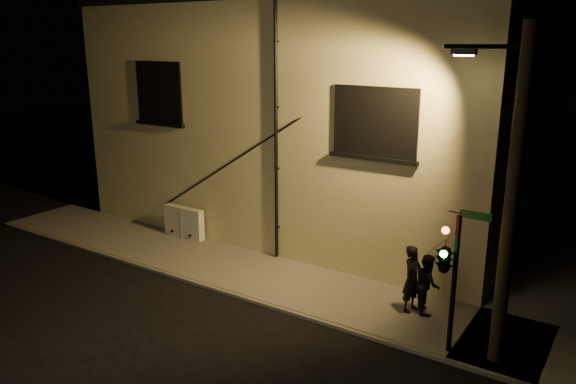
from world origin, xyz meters
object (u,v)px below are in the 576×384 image
Objects in this scene: pedestrian_a at (412,279)px; traffic_signal at (446,257)px; utility_cabinet at (184,222)px; streetlamp_pole at (509,196)px; pedestrian_b at (427,283)px.

pedestrian_a is 2.49m from traffic_signal.
utility_cabinet is at bearing 94.81° from pedestrian_a.
streetlamp_pole is (2.46, -1.17, 2.98)m from pedestrian_a.
pedestrian_a is at bearing -5.89° from utility_cabinet.
traffic_signal reaches higher than pedestrian_b.
streetlamp_pole is at bearing -104.85° from pedestrian_a.
streetlamp_pole is at bearing 17.98° from traffic_signal.
streetlamp_pole reaches higher than utility_cabinet.
pedestrian_b reaches higher than utility_cabinet.
traffic_signal reaches higher than pedestrian_a.
pedestrian_b is 2.49m from traffic_signal.
pedestrian_a is at bearing 85.51° from pedestrian_b.
streetlamp_pole reaches higher than traffic_signal.
utility_cabinet is 0.93× the size of pedestrian_a.
pedestrian_b is (9.64, -0.79, 0.25)m from utility_cabinet.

